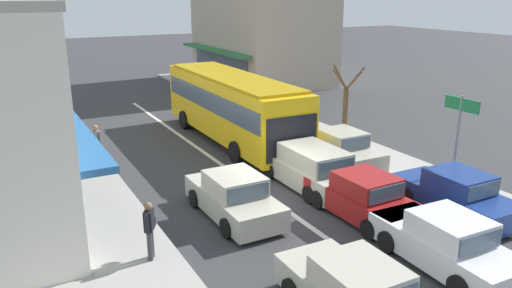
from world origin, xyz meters
TOP-DOWN VIEW (x-y plane):
  - ground_plane at (0.00, 0.00)m, footprint 140.00×140.00m
  - lane_centre_line at (0.00, 4.00)m, footprint 0.20×28.00m
  - sidewalk_left at (-6.80, 6.00)m, footprint 5.20×44.00m
  - kerb_right at (6.20, 6.00)m, footprint 2.80×44.00m
  - building_right_far at (11.48, 21.64)m, footprint 8.25×11.80m
  - city_bus at (1.91, 7.05)m, footprint 2.83×10.88m
  - sedan_behind_bus_mid at (-1.73, -0.60)m, footprint 1.92×4.21m
  - sedan_queue_far_back at (1.82, -6.04)m, footprint 1.99×4.25m
  - sedan_behind_bus_near at (1.90, -2.64)m, footprint 1.99×4.25m
  - wagon_adjacent_lane_trail at (1.87, 0.36)m, footprint 1.95×4.51m
  - parked_sedan_kerb_front at (4.69, -3.87)m, footprint 1.92×4.21m
  - parked_sedan_kerb_second at (4.45, 1.90)m, footprint 1.95×4.23m
  - parked_wagon_kerb_third at (4.56, 7.86)m, footprint 1.95×4.51m
  - parked_hatchback_kerb_rear at (4.58, 13.96)m, footprint 1.86×3.72m
  - traffic_light_downstreet at (-4.16, 21.17)m, footprint 0.32×0.24m
  - directional_road_sign at (5.99, -2.63)m, footprint 0.10×1.40m
  - street_tree_right at (5.86, 3.45)m, footprint 1.76×2.02m
  - pedestrian_with_handbag_near at (-4.97, -2.18)m, footprint 0.45×0.64m
  - pedestrian_browsing_midblock at (-4.59, 6.48)m, footprint 0.37×0.50m

SIDE VIEW (x-z plane):
  - ground_plane at x=0.00m, z-range 0.00..0.00m
  - lane_centre_line at x=0.00m, z-range 0.00..0.01m
  - kerb_right at x=6.20m, z-range 0.00..0.12m
  - sidewalk_left at x=-6.80m, z-range 0.00..0.14m
  - sedan_behind_bus_mid at x=-1.73m, z-range -0.07..1.40m
  - sedan_queue_far_back at x=1.82m, z-range -0.07..1.40m
  - sedan_behind_bus_near at x=1.90m, z-range -0.07..1.40m
  - parked_sedan_kerb_front at x=4.69m, z-range -0.07..1.40m
  - parked_sedan_kerb_second at x=4.45m, z-range -0.07..1.40m
  - parked_hatchback_kerb_rear at x=4.58m, z-range -0.06..1.48m
  - wagon_adjacent_lane_trail at x=1.87m, z-range -0.04..1.53m
  - parked_wagon_kerb_third at x=4.56m, z-range -0.04..1.53m
  - pedestrian_browsing_midblock at x=-4.59m, z-range 0.25..1.88m
  - pedestrian_with_handbag_near at x=-4.97m, z-range 0.25..1.88m
  - street_tree_right at x=5.86m, z-range -0.12..3.86m
  - city_bus at x=1.91m, z-range 0.27..3.49m
  - directional_road_sign at x=5.99m, z-range 0.88..4.48m
  - traffic_light_downstreet at x=-4.16m, z-range 0.75..4.95m
  - building_right_far at x=11.48m, z-range -0.01..9.50m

